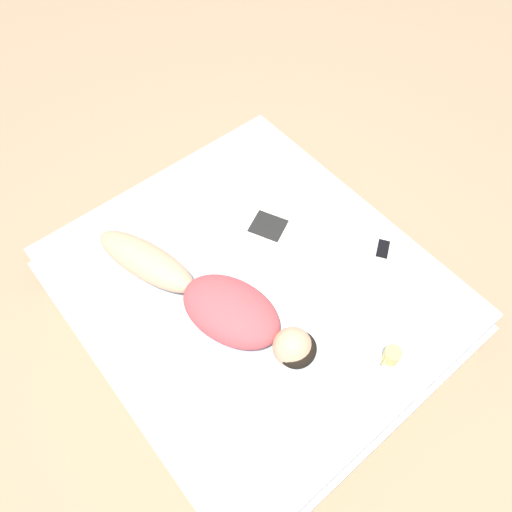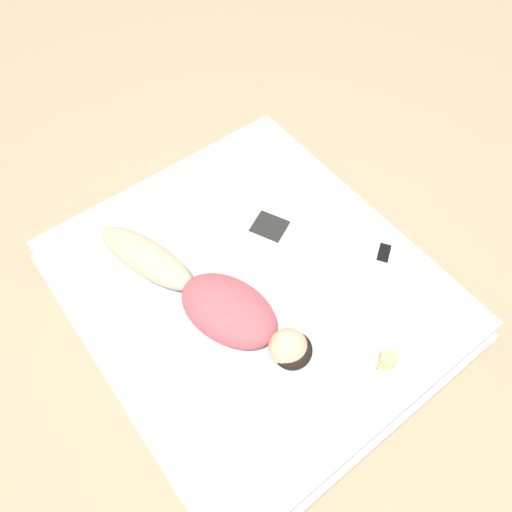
{
  "view_description": "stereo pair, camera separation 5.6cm",
  "coord_description": "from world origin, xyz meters",
  "px_view_note": "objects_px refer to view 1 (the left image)",
  "views": [
    {
      "loc": [
        0.88,
        1.08,
        2.88
      ],
      "look_at": [
        -0.09,
        -0.09,
        0.54
      ],
      "focal_mm": 35.0,
      "sensor_mm": 36.0,
      "label": 1
    },
    {
      "loc": [
        0.83,
        1.12,
        2.88
      ],
      "look_at": [
        -0.09,
        -0.09,
        0.54
      ],
      "focal_mm": 35.0,
      "sensor_mm": 36.0,
      "label": 2
    }
  ],
  "objects_px": {
    "coffee_mug": "(392,356)",
    "cell_phone": "(383,249)",
    "person": "(214,301)",
    "open_magazine": "(277,211)"
  },
  "relations": [
    {
      "from": "person",
      "to": "open_magazine",
      "type": "relative_size",
      "value": 2.27
    },
    {
      "from": "coffee_mug",
      "to": "open_magazine",
      "type": "bearing_deg",
      "value": -99.46
    },
    {
      "from": "person",
      "to": "open_magazine",
      "type": "distance_m",
      "value": 0.75
    },
    {
      "from": "open_magazine",
      "to": "cell_phone",
      "type": "xyz_separation_m",
      "value": [
        -0.29,
        0.6,
        0.0
      ]
    },
    {
      "from": "coffee_mug",
      "to": "cell_phone",
      "type": "bearing_deg",
      "value": -134.47
    },
    {
      "from": "person",
      "to": "cell_phone",
      "type": "relative_size",
      "value": 7.99
    },
    {
      "from": "person",
      "to": "cell_phone",
      "type": "height_order",
      "value": "person"
    },
    {
      "from": "person",
      "to": "coffee_mug",
      "type": "bearing_deg",
      "value": 105.57
    },
    {
      "from": "person",
      "to": "open_magazine",
      "type": "bearing_deg",
      "value": -174.49
    },
    {
      "from": "person",
      "to": "cell_phone",
      "type": "distance_m",
      "value": 1.03
    }
  ]
}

